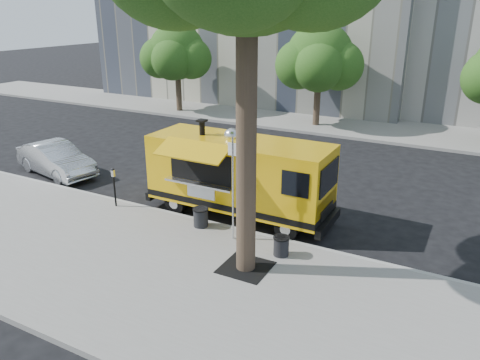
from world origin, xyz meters
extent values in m
plane|color=black|center=(0.00, 0.00, 0.00)|extent=(120.00, 120.00, 0.00)
cube|color=gray|center=(0.00, -4.00, 0.07)|extent=(60.00, 6.00, 0.15)
cube|color=#999993|center=(0.00, -0.93, 0.07)|extent=(60.00, 0.14, 0.16)
cube|color=gray|center=(0.00, 13.50, 0.07)|extent=(60.00, 5.00, 0.15)
cylinder|color=#33261C|center=(2.60, -2.80, 3.40)|extent=(0.48, 0.48, 6.50)
cube|color=black|center=(2.60, -2.80, 0.15)|extent=(1.20, 1.20, 0.02)
cylinder|color=#33261C|center=(-10.00, 12.30, 1.45)|extent=(0.36, 0.36, 2.60)
sphere|color=#1D4B14|center=(-10.00, 12.30, 3.79)|extent=(3.42, 3.42, 3.42)
cylinder|color=#33261C|center=(-1.00, 12.70, 1.45)|extent=(0.36, 0.36, 2.60)
sphere|color=#1D4B14|center=(-1.00, 12.70, 3.85)|extent=(3.60, 3.60, 3.60)
cylinder|color=silver|center=(1.55, -1.55, 1.65)|extent=(0.06, 0.06, 3.00)
cube|color=white|center=(1.55, -1.55, 2.80)|extent=(0.28, 0.02, 0.35)
cylinder|color=black|center=(-3.00, -1.35, 0.68)|extent=(0.06, 0.06, 1.05)
cube|color=silver|center=(-3.00, -1.35, 1.30)|extent=(0.10, 0.08, 0.22)
sphere|color=black|center=(-3.00, -1.35, 1.43)|extent=(0.11, 0.11, 0.11)
cube|color=#E9AF0C|center=(0.81, 0.20, 1.49)|extent=(5.78, 1.97, 2.09)
cube|color=black|center=(0.81, 0.20, 0.64)|extent=(5.80, 1.99, 0.20)
cube|color=black|center=(3.77, 0.19, 0.40)|extent=(0.18, 1.86, 0.27)
cube|color=black|center=(-2.16, 0.21, 0.40)|extent=(0.18, 1.86, 0.27)
cube|color=black|center=(3.71, 0.19, 1.82)|extent=(0.05, 1.56, 0.84)
cylinder|color=black|center=(2.80, -0.62, 0.36)|extent=(0.71, 0.25, 0.71)
cylinder|color=black|center=(2.81, 1.01, 0.36)|extent=(0.71, 0.25, 0.71)
cylinder|color=black|center=(-1.10, -0.61, 0.36)|extent=(0.71, 0.25, 0.71)
cylinder|color=black|center=(-1.10, 1.02, 0.36)|extent=(0.71, 0.25, 0.71)
cube|color=black|center=(0.01, -0.72, 1.82)|extent=(2.13, 0.18, 0.93)
cube|color=silver|center=(0.01, -0.88, 1.31)|extent=(2.33, 0.35, 0.06)
cube|color=#E9AF0C|center=(0.00, -1.19, 2.45)|extent=(2.23, 0.85, 0.38)
cube|color=white|center=(0.01, -0.80, 1.04)|extent=(0.98, 0.04, 0.44)
cylinder|color=black|center=(-0.53, 0.20, 2.75)|extent=(0.18, 0.18, 0.49)
sphere|color=silver|center=(0.45, 0.38, 2.58)|extent=(0.50, 0.50, 0.50)
sphere|color=maroon|center=(-0.48, -0.42, 1.77)|extent=(0.75, 0.75, 0.75)
cylinder|color=#FF590C|center=(-0.48, -0.65, 1.64)|extent=(0.30, 0.11, 0.30)
imported|color=silver|center=(-7.52, 0.24, 0.65)|extent=(4.11, 2.14, 1.29)
cylinder|color=black|center=(3.13, -1.78, 0.42)|extent=(0.41, 0.41, 0.53)
cylinder|color=black|center=(3.13, -1.78, 0.66)|extent=(0.44, 0.44, 0.04)
cylinder|color=black|center=(0.30, -1.30, 0.44)|extent=(0.44, 0.44, 0.57)
cylinder|color=black|center=(0.30, -1.30, 0.70)|extent=(0.48, 0.48, 0.04)
camera|label=1|loc=(7.33, -11.99, 6.35)|focal=35.00mm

